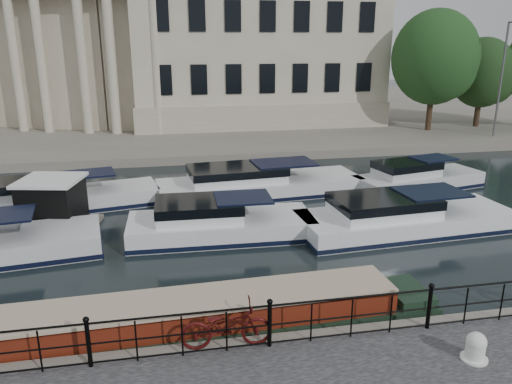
% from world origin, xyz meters
% --- Properties ---
extents(ground_plane, '(160.00, 160.00, 0.00)m').
position_xyz_m(ground_plane, '(0.00, 0.00, 0.00)').
color(ground_plane, black).
rests_on(ground_plane, ground).
extents(far_bank, '(120.00, 42.00, 0.55)m').
position_xyz_m(far_bank, '(0.00, 39.00, 0.28)').
color(far_bank, '#6B665B').
rests_on(far_bank, ground_plane).
extents(railing, '(24.14, 0.14, 1.22)m').
position_xyz_m(railing, '(0.00, -2.25, 1.20)').
color(railing, black).
rests_on(railing, near_quay).
extents(civic_building, '(53.55, 31.84, 16.85)m').
position_xyz_m(civic_building, '(-1.00, 34.71, 7.04)').
color(civic_building, '#ADA38C').
rests_on(civic_building, far_bank).
extents(bicycle, '(2.14, 0.82, 1.11)m').
position_xyz_m(bicycle, '(-0.98, -2.10, 1.10)').
color(bicycle, '#3F0B0B').
rests_on(bicycle, near_quay).
extents(mooring_bollard, '(0.60, 0.60, 0.67)m').
position_xyz_m(mooring_bollard, '(4.38, -3.62, 0.86)').
color(mooring_bollard, silver).
rests_on(mooring_bollard, near_quay).
extents(narrowboat, '(13.04, 2.22, 1.48)m').
position_xyz_m(narrowboat, '(-1.60, -0.83, 0.37)').
color(narrowboat, black).
rests_on(narrowboat, ground_plane).
extents(harbour_hut, '(3.64, 3.24, 2.19)m').
position_xyz_m(harbour_hut, '(-6.66, 8.17, 0.95)').
color(harbour_hut, '#6B665B').
rests_on(harbour_hut, ground_plane).
extents(cabin_cruisers, '(28.49, 9.72, 1.99)m').
position_xyz_m(cabin_cruisers, '(0.20, 8.10, 0.37)').
color(cabin_cruisers, silver).
rests_on(cabin_cruisers, ground_plane).
extents(trees, '(15.25, 6.76, 9.15)m').
position_xyz_m(trees, '(22.75, 23.82, 5.43)').
color(trees, black).
rests_on(trees, far_bank).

